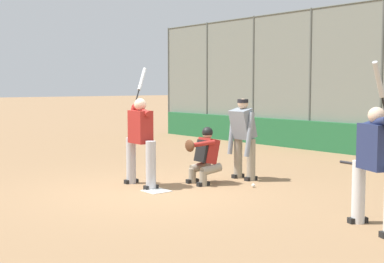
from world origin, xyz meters
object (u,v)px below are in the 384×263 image
at_px(batter_at_plate, 140,138).
at_px(spare_bat_near_backstop, 350,163).
at_px(catcher_behind_plate, 204,154).
at_px(umpire_home, 243,136).
at_px(baseball_loose, 253,185).
at_px(batter_on_deck, 375,163).

xyz_separation_m(batter_at_plate, spare_bat_near_backstop, (-0.87, -5.67, -0.90)).
relative_size(catcher_behind_plate, umpire_home, 0.67).
height_order(batter_at_plate, baseball_loose, batter_at_plate).
xyz_separation_m(umpire_home, baseball_loose, (-0.76, 0.46, -0.87)).
bearing_deg(spare_bat_near_backstop, catcher_behind_plate, 90.87).
bearing_deg(baseball_loose, umpire_home, -31.15).
xyz_separation_m(batter_on_deck, baseball_loose, (3.18, -0.93, -0.88)).
bearing_deg(batter_on_deck, baseball_loose, -172.72).
bearing_deg(spare_bat_near_backstop, batter_at_plate, 85.78).
bearing_deg(catcher_behind_plate, batter_at_plate, 68.89).
xyz_separation_m(spare_bat_near_backstop, baseball_loose, (-0.60, 4.04, 0.00)).
bearing_deg(spare_bat_near_backstop, baseball_loose, 103.00).
distance_m(batter_at_plate, spare_bat_near_backstop, 5.81).
distance_m(catcher_behind_plate, baseball_loose, 1.16).
bearing_deg(baseball_loose, catcher_behind_plate, 28.84).
distance_m(batter_on_deck, baseball_loose, 3.43).
relative_size(batter_at_plate, batter_on_deck, 1.03).
bearing_deg(batter_at_plate, spare_bat_near_backstop, -95.14).
bearing_deg(baseball_loose, batter_on_deck, 163.67).
height_order(batter_at_plate, catcher_behind_plate, batter_at_plate).
relative_size(catcher_behind_plate, baseball_loose, 15.40).
relative_size(batter_on_deck, spare_bat_near_backstop, 2.72).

